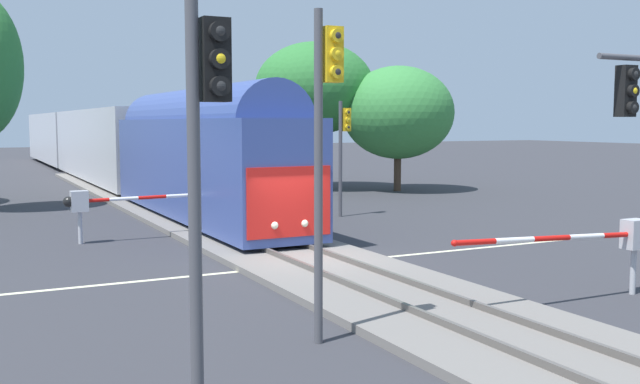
{
  "coord_description": "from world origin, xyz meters",
  "views": [
    {
      "loc": [
        -8.99,
        -18.53,
        4.09
      ],
      "look_at": [
        0.78,
        0.86,
        2.0
      ],
      "focal_mm": 40.74,
      "sensor_mm": 36.0,
      "label": 1
    }
  ],
  "objects_px": {
    "commuter_train": "(101,142)",
    "oak_far_right": "(315,88)",
    "traffic_signal_far_side": "(344,139)",
    "maple_right_background": "(398,113)",
    "crossing_gate_far": "(97,202)",
    "traffic_signal_near_left": "(205,149)",
    "traffic_signal_median": "(325,123)",
    "crossing_gate_near": "(615,238)"
  },
  "relations": [
    {
      "from": "commuter_train",
      "to": "oak_far_right",
      "type": "xyz_separation_m",
      "value": [
        10.64,
        -11.63,
        3.4
      ]
    },
    {
      "from": "traffic_signal_far_side",
      "to": "maple_right_background",
      "type": "height_order",
      "value": "maple_right_background"
    },
    {
      "from": "crossing_gate_far",
      "to": "maple_right_background",
      "type": "xyz_separation_m",
      "value": [
        19.31,
        11.24,
        3.27
      ]
    },
    {
      "from": "traffic_signal_far_side",
      "to": "oak_far_right",
      "type": "relative_size",
      "value": 0.56
    },
    {
      "from": "traffic_signal_near_left",
      "to": "maple_right_background",
      "type": "relative_size",
      "value": 0.76
    },
    {
      "from": "crossing_gate_far",
      "to": "commuter_train",
      "type": "bearing_deg",
      "value": 79.67
    },
    {
      "from": "traffic_signal_near_left",
      "to": "traffic_signal_median",
      "type": "bearing_deg",
      "value": 44.84
    },
    {
      "from": "traffic_signal_near_left",
      "to": "traffic_signal_median",
      "type": "distance_m",
      "value": 4.7
    },
    {
      "from": "crossing_gate_far",
      "to": "traffic_signal_far_side",
      "type": "height_order",
      "value": "traffic_signal_far_side"
    },
    {
      "from": "commuter_train",
      "to": "crossing_gate_far",
      "type": "distance_m",
      "value": 26.56
    },
    {
      "from": "commuter_train",
      "to": "traffic_signal_near_left",
      "type": "relative_size",
      "value": 11.89
    },
    {
      "from": "traffic_signal_far_side",
      "to": "traffic_signal_near_left",
      "type": "bearing_deg",
      "value": -122.8
    },
    {
      "from": "traffic_signal_far_side",
      "to": "traffic_signal_median",
      "type": "height_order",
      "value": "traffic_signal_median"
    },
    {
      "from": "commuter_train",
      "to": "maple_right_background",
      "type": "xyz_separation_m",
      "value": [
        14.55,
        -14.86,
        1.93
      ]
    },
    {
      "from": "oak_far_right",
      "to": "maple_right_background",
      "type": "bearing_deg",
      "value": -39.53
    },
    {
      "from": "traffic_signal_median",
      "to": "traffic_signal_far_side",
      "type": "bearing_deg",
      "value": 60.36
    },
    {
      "from": "crossing_gate_near",
      "to": "traffic_signal_far_side",
      "type": "xyz_separation_m",
      "value": [
        1.36,
        15.72,
        1.95
      ]
    },
    {
      "from": "crossing_gate_near",
      "to": "oak_far_right",
      "type": "xyz_separation_m",
      "value": [
        5.97,
        27.87,
        4.72
      ]
    },
    {
      "from": "crossing_gate_far",
      "to": "crossing_gate_near",
      "type": "bearing_deg",
      "value": -54.88
    },
    {
      "from": "crossing_gate_near",
      "to": "traffic_signal_near_left",
      "type": "distance_m",
      "value": 11.72
    },
    {
      "from": "oak_far_right",
      "to": "crossing_gate_near",
      "type": "bearing_deg",
      "value": -102.09
    },
    {
      "from": "traffic_signal_far_side",
      "to": "traffic_signal_near_left",
      "type": "height_order",
      "value": "traffic_signal_near_left"
    },
    {
      "from": "traffic_signal_median",
      "to": "crossing_gate_near",
      "type": "bearing_deg",
      "value": 0.71
    },
    {
      "from": "commuter_train",
      "to": "traffic_signal_near_left",
      "type": "height_order",
      "value": "traffic_signal_near_left"
    },
    {
      "from": "commuter_train",
      "to": "crossing_gate_far",
      "type": "xyz_separation_m",
      "value": [
        -4.76,
        -26.09,
        -1.34
      ]
    },
    {
      "from": "commuter_train",
      "to": "traffic_signal_median",
      "type": "distance_m",
      "value": 39.73
    },
    {
      "from": "traffic_signal_near_left",
      "to": "maple_right_background",
      "type": "xyz_separation_m",
      "value": [
        20.85,
        28.04,
        0.89
      ]
    },
    {
      "from": "crossing_gate_far",
      "to": "traffic_signal_median",
      "type": "distance_m",
      "value": 13.88
    },
    {
      "from": "crossing_gate_far",
      "to": "maple_right_background",
      "type": "bearing_deg",
      "value": 30.19
    },
    {
      "from": "traffic_signal_median",
      "to": "maple_right_background",
      "type": "xyz_separation_m",
      "value": [
        17.53,
        24.73,
        0.59
      ]
    },
    {
      "from": "crossing_gate_far",
      "to": "traffic_signal_median",
      "type": "height_order",
      "value": "traffic_signal_median"
    },
    {
      "from": "oak_far_right",
      "to": "traffic_signal_median",
      "type": "bearing_deg",
      "value": -115.95
    },
    {
      "from": "traffic_signal_median",
      "to": "oak_far_right",
      "type": "bearing_deg",
      "value": 64.05
    },
    {
      "from": "traffic_signal_median",
      "to": "oak_far_right",
      "type": "xyz_separation_m",
      "value": [
        13.61,
        27.96,
        2.06
      ]
    },
    {
      "from": "crossing_gate_near",
      "to": "traffic_signal_median",
      "type": "xyz_separation_m",
      "value": [
        -7.64,
        -0.1,
        2.66
      ]
    },
    {
      "from": "commuter_train",
      "to": "traffic_signal_far_side",
      "type": "distance_m",
      "value": 24.53
    },
    {
      "from": "crossing_gate_near",
      "to": "maple_right_background",
      "type": "xyz_separation_m",
      "value": [
        9.89,
        24.64,
        3.25
      ]
    },
    {
      "from": "maple_right_background",
      "to": "commuter_train",
      "type": "bearing_deg",
      "value": 134.41
    },
    {
      "from": "commuter_train",
      "to": "crossing_gate_near",
      "type": "bearing_deg",
      "value": -83.26
    },
    {
      "from": "crossing_gate_far",
      "to": "traffic_signal_far_side",
      "type": "xyz_separation_m",
      "value": [
        10.79,
        2.32,
        1.97
      ]
    },
    {
      "from": "commuter_train",
      "to": "oak_far_right",
      "type": "relative_size",
      "value": 7.5
    },
    {
      "from": "maple_right_background",
      "to": "oak_far_right",
      "type": "bearing_deg",
      "value": 140.47
    }
  ]
}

